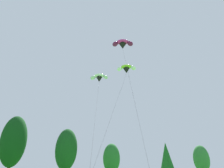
# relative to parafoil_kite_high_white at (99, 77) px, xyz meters

# --- Properties ---
(treeline_tree_c) EXTENTS (5.78, 5.78, 14.74)m
(treeline_tree_c) POSITION_rel_parafoil_kite_high_white_xyz_m (-15.35, 17.68, -10.72)
(treeline_tree_c) COLOR #472D19
(treeline_tree_c) RESTS_ON ground_plane
(treeline_tree_d) EXTENTS (4.97, 4.97, 11.75)m
(treeline_tree_d) POSITION_rel_parafoil_kite_high_white_xyz_m (-3.60, 14.09, -12.53)
(treeline_tree_d) COLOR #472D19
(treeline_tree_d) RESTS_ON ground_plane
(treeline_tree_e) EXTENTS (4.24, 4.24, 9.03)m
(treeline_tree_e) POSITION_rel_parafoil_kite_high_white_xyz_m (7.91, 15.71, -14.18)
(treeline_tree_e) COLOR #472D19
(treeline_tree_e) RESTS_ON ground_plane
(treeline_tree_f) EXTENTS (3.79, 3.79, 9.97)m
(treeline_tree_f) POSITION_rel_parafoil_kite_high_white_xyz_m (23.69, 15.51, -13.40)
(treeline_tree_f) COLOR #472D19
(treeline_tree_f) RESTS_ON ground_plane
(treeline_tree_g) EXTENTS (4.30, 4.30, 9.28)m
(treeline_tree_g) POSITION_rel_parafoil_kite_high_white_xyz_m (33.35, 13.28, -14.03)
(treeline_tree_g) COLOR #472D19
(treeline_tree_g) RESTS_ON ground_plane
(parafoil_kite_high_white) EXTENTS (7.58, 20.53, 18.85)m
(parafoil_kite_high_white) POSITION_rel_parafoil_kite_high_white_xyz_m (0.00, 0.00, 0.00)
(parafoil_kite_high_white) COLOR white
(parafoil_kite_mid_magenta) EXTENTS (3.26, 9.02, 18.95)m
(parafoil_kite_mid_magenta) POSITION_rel_parafoil_kite_high_white_xyz_m (0.27, -12.06, 0.21)
(parafoil_kite_mid_magenta) COLOR #D12893
(parafoil_kite_far_lime_white) EXTENTS (12.17, 17.30, 20.10)m
(parafoil_kite_far_lime_white) POSITION_rel_parafoil_kite_high_white_xyz_m (4.57, -3.18, 1.15)
(parafoil_kite_far_lime_white) COLOR #93D633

